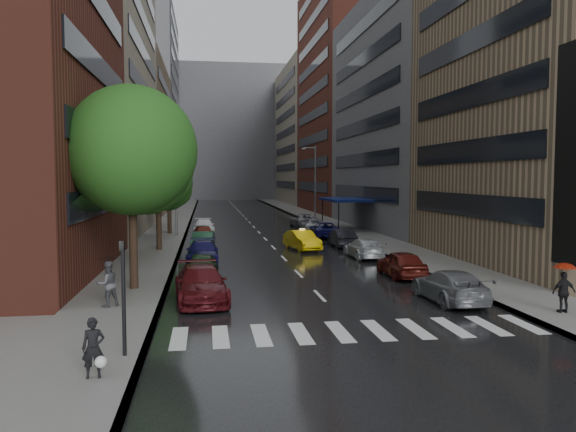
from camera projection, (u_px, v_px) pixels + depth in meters
name	position (u px, v px, depth m)	size (l,w,h in m)	color
ground	(340.00, 317.00, 21.91)	(220.00, 220.00, 0.00)	gray
road	(247.00, 220.00, 71.27)	(14.00, 140.00, 0.01)	black
sidewalk_left	(175.00, 220.00, 69.96)	(4.00, 140.00, 0.15)	gray
sidewalk_right	(317.00, 219.00, 72.56)	(4.00, 140.00, 0.15)	gray
crosswalk	(359.00, 331.00, 19.97)	(13.15, 2.80, 0.01)	silver
buildings_left	(132.00, 100.00, 76.66)	(8.00, 108.00, 38.00)	maroon
buildings_right	(350.00, 109.00, 78.99)	(8.05, 109.10, 36.00)	#937A5B
building_far	(227.00, 134.00, 137.27)	(40.00, 14.00, 32.00)	slate
tree_near	(132.00, 151.00, 26.42)	(6.15, 6.15, 9.81)	#382619
tree_mid	(158.00, 177.00, 40.91)	(5.00, 5.00, 7.97)	#382619
tree_far	(169.00, 184.00, 52.84)	(4.46, 4.46, 7.10)	#382619
taxi	(302.00, 240.00, 42.14)	(1.55, 4.44, 1.46)	yellow
parked_cars_left	(203.00, 247.00, 38.00)	(2.61, 35.17, 1.54)	#4E0F14
parked_cars_right	(339.00, 236.00, 45.07)	(2.80, 42.56, 1.48)	slate
ped_bag_walker	(94.00, 349.00, 14.86)	(0.67, 0.48, 1.62)	black
ped_black_umbrella	(107.00, 277.00, 23.02)	(1.15, 1.09, 2.09)	#4B4C51
ped_red_umbrella	(564.00, 283.00, 21.99)	(0.96, 0.82, 2.01)	black
traffic_light	(123.00, 287.00, 16.64)	(0.18, 0.15, 3.45)	black
street_lamp_left	(177.00, 184.00, 50.07)	(1.74, 0.22, 9.00)	gray
street_lamp_right	(314.00, 182.00, 67.10)	(1.74, 0.22, 9.00)	gray
awning	(345.00, 200.00, 57.54)	(4.00, 8.00, 3.12)	navy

